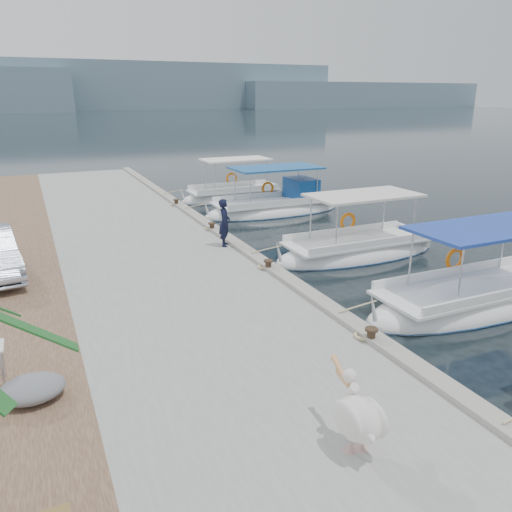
{
  "coord_description": "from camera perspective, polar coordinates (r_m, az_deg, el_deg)",
  "views": [
    {
      "loc": [
        -6.49,
        -11.14,
        5.49
      ],
      "look_at": [
        -1.0,
        0.96,
        1.2
      ],
      "focal_mm": 35.0,
      "sensor_mm": 36.0,
      "label": 1
    }
  ],
  "objects": [
    {
      "name": "mooring_bollards",
      "position": [
        14.85,
        1.42,
        -0.96
      ],
      "size": [
        0.28,
        20.28,
        0.33
      ],
      "color": "black",
      "rests_on": "concrete_quay"
    },
    {
      "name": "concrete_quay",
      "position": [
        17.33,
        -11.63,
        -0.09
      ],
      "size": [
        6.0,
        40.0,
        0.5
      ],
      "primitive_type": "cube",
      "color": "gray",
      "rests_on": "ground"
    },
    {
      "name": "fishing_caique_e",
      "position": [
        27.7,
        -2.59,
        6.71
      ],
      "size": [
        6.01,
        2.13,
        2.83
      ],
      "color": "white",
      "rests_on": "ground"
    },
    {
      "name": "distant_hills",
      "position": [
        215.69,
        -15.54,
        17.85
      ],
      "size": [
        330.0,
        60.0,
        18.0
      ],
      "color": "slate",
      "rests_on": "ground"
    },
    {
      "name": "tarp_bundle",
      "position": [
        9.63,
        -24.22,
        -13.68
      ],
      "size": [
        1.1,
        0.9,
        0.4
      ],
      "primitive_type": "ellipsoid",
      "color": "slate",
      "rests_on": "cobblestone_strip"
    },
    {
      "name": "fisherman",
      "position": [
        17.19,
        -3.62,
        3.82
      ],
      "size": [
        0.6,
        0.71,
        1.64
      ],
      "primitive_type": "imported",
      "rotation": [
        0.0,
        0.0,
        1.15
      ],
      "color": "black",
      "rests_on": "concrete_quay"
    },
    {
      "name": "ground",
      "position": [
        14.01,
        5.37,
        -5.25
      ],
      "size": [
        400.0,
        400.0,
        0.0
      ],
      "primitive_type": "plane",
      "color": "black",
      "rests_on": "ground"
    },
    {
      "name": "fishing_caique_d",
      "position": [
        24.52,
        2.12,
        5.41
      ],
      "size": [
        7.05,
        2.52,
        2.83
      ],
      "color": "white",
      "rests_on": "ground"
    },
    {
      "name": "quay_curb",
      "position": [
        18.0,
        -3.06,
        1.98
      ],
      "size": [
        0.44,
        40.0,
        0.12
      ],
      "primitive_type": "cube",
      "color": "gray",
      "rests_on": "concrete_quay"
    },
    {
      "name": "fishing_caique_c",
      "position": [
        18.21,
        11.39,
        0.4
      ],
      "size": [
        6.47,
        2.26,
        2.83
      ],
      "color": "white",
      "rests_on": "ground"
    },
    {
      "name": "pelican",
      "position": [
        7.69,
        11.61,
        -17.48
      ],
      "size": [
        0.64,
        1.48,
        1.14
      ],
      "color": "tan",
      "rests_on": "concrete_quay"
    },
    {
      "name": "fishing_caique_b",
      "position": [
        14.84,
        23.56,
        -4.87
      ],
      "size": [
        6.95,
        2.33,
        2.83
      ],
      "color": "white",
      "rests_on": "ground"
    }
  ]
}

